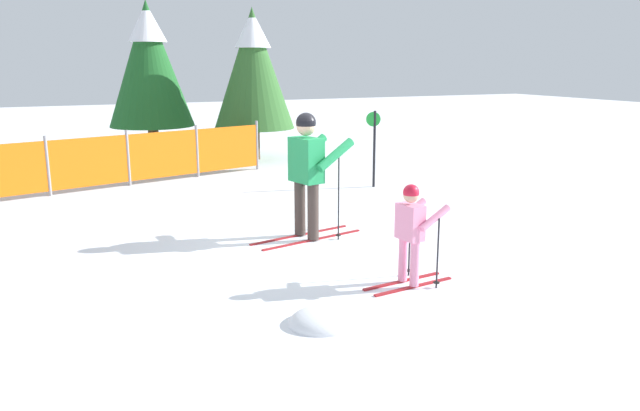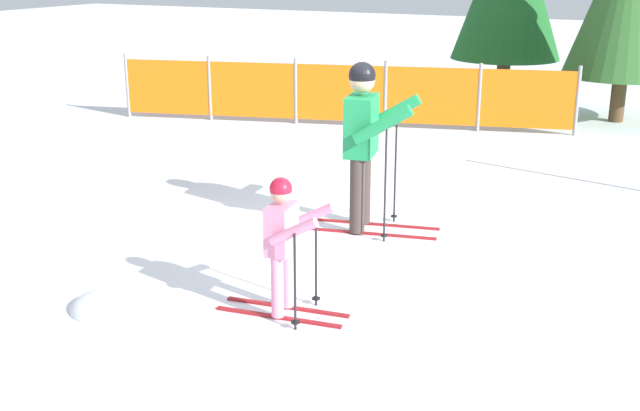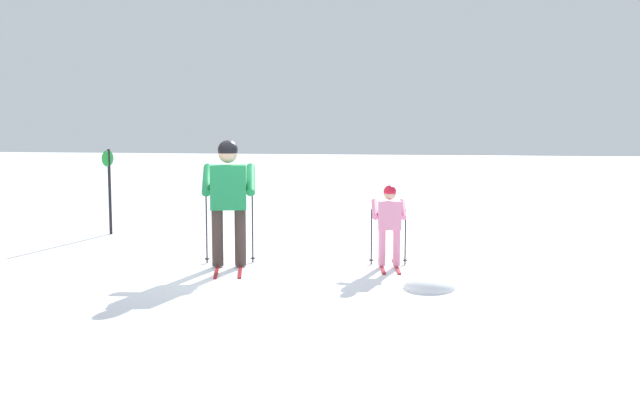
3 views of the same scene
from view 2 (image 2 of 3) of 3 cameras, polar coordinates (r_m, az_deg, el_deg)
name	(u,v)px [view 2 (image 2 of 3)]	position (r m, az deg, el deg)	size (l,w,h in m)	color
ground_plane	(337,234)	(8.30, 1.21, -2.01)	(60.00, 60.00, 0.00)	white
skier_adult	(364,131)	(8.17, 3.15, 5.29)	(1.69, 0.84, 1.75)	maroon
skier_child	(284,236)	(6.26, -2.58, -2.16)	(1.09, 0.54, 1.14)	maroon
safety_fence	(340,93)	(13.49, 1.44, 8.01)	(7.40, 2.05, 1.11)	gray
snow_mound	(114,310)	(6.79, -14.43, -7.20)	(0.75, 0.64, 0.30)	white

